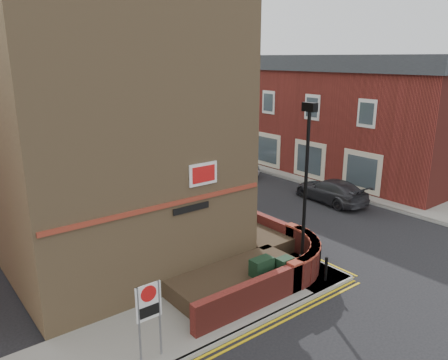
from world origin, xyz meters
The scene contains 27 objects.
ground centered at (0.00, 0.00, 0.00)m, with size 120.00×120.00×0.00m, color black.
pavement_corner centered at (-3.50, 1.50, 0.06)m, with size 13.00×3.00×0.12m, color gray.
pavement_main centered at (2.00, 16.00, 0.06)m, with size 2.00×32.00×0.12m, color gray.
pavement_far centered at (13.00, 13.00, 0.06)m, with size 4.00×40.00×0.12m, color gray.
kerb_side centered at (-3.50, 0.00, 0.06)m, with size 13.00×0.15×0.12m, color gray.
kerb_main_near centered at (3.00, 16.00, 0.06)m, with size 0.15×32.00×0.12m, color gray.
kerb_main_far centered at (11.00, 13.00, 0.06)m, with size 0.15×40.00×0.12m, color gray.
yellow_lines_side centered at (-3.50, -0.25, 0.01)m, with size 13.00×0.28×0.01m, color gold.
yellow_lines_main centered at (3.25, 16.00, 0.01)m, with size 0.28×32.00×0.01m, color gold.
corner_building centered at (-2.84, 8.00, 6.23)m, with size 8.95×10.40×13.60m.
garden_wall centered at (0.00, 2.50, 0.00)m, with size 6.80×6.00×1.20m, color maroon, non-canonical shape.
lamppost centered at (1.60, 1.20, 3.34)m, with size 0.25×0.50×6.30m.
utility_cabinet_large centered at (-0.30, 1.30, 0.72)m, with size 0.80×0.45×1.20m, color black.
utility_cabinet_small centered at (0.50, 1.00, 0.67)m, with size 0.55×0.40×1.10m, color black.
bollard_near centered at (2.00, 0.40, 0.57)m, with size 0.11×0.11×0.90m, color black.
bollard_far centered at (2.60, 1.20, 0.57)m, with size 0.11×0.11×0.90m, color black.
zone_sign centered at (-5.00, 0.50, 1.64)m, with size 0.72×0.07×2.20m.
far_terrace centered at (14.50, 17.00, 4.04)m, with size 5.40×30.40×8.00m.
far_terrace_cream centered at (14.50, 38.00, 4.05)m, with size 5.40×12.40×8.00m.
tree_near centered at (2.00, 14.05, 4.70)m, with size 3.64×3.65×6.70m.
tree_mid centered at (2.00, 22.05, 5.20)m, with size 4.03×4.03×7.42m.
tree_far centered at (2.00, 30.05, 4.91)m, with size 3.81×3.81×7.00m.
traffic_light_assembly centered at (2.40, 25.00, 2.78)m, with size 0.20×0.16×4.20m.
silver_car_near centered at (3.60, 10.79, 0.71)m, with size 1.50×4.31×1.42m, color #ABACB3.
red_car_main centered at (3.60, 16.00, 0.59)m, with size 1.97×4.28×1.19m, color maroon.
grey_car_far centered at (9.54, 6.22, 0.65)m, with size 1.83×4.50×1.30m, color #2F3034.
silver_car_far centered at (9.50, 14.22, 0.63)m, with size 1.50×3.73×1.27m, color #B6B7BE.
Camera 1 is at (-9.57, -8.49, 7.86)m, focal length 35.00 mm.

